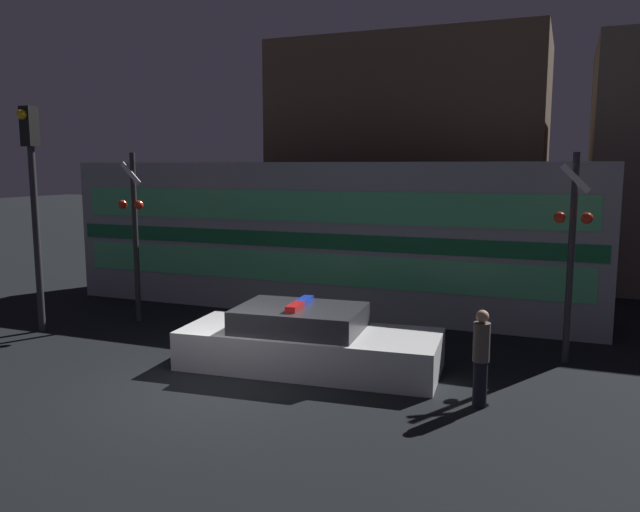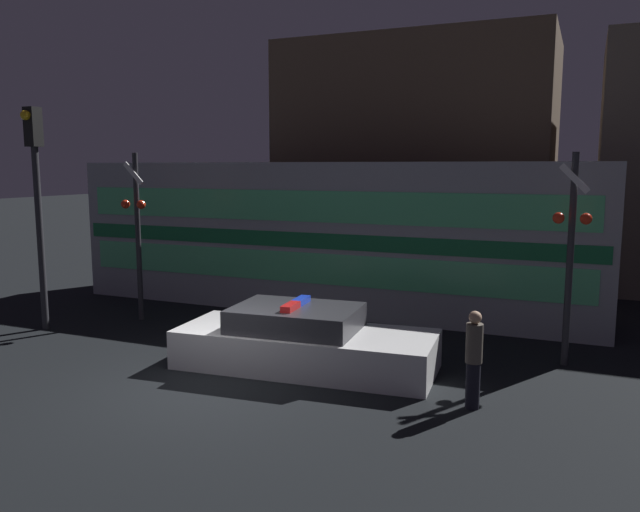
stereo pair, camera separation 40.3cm
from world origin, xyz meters
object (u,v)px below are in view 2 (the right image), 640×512
object	(u,v)px
crossing_signal_near	(570,249)
traffic_light_corner	(37,188)
police_car	(304,343)
train	(330,235)
pedestrian	(474,359)

from	to	relation	value
crossing_signal_near	traffic_light_corner	distance (m)	11.82
traffic_light_corner	police_car	bearing A→B (deg)	-1.49
police_car	train	bearing A→B (deg)	102.48
police_car	traffic_light_corner	xyz separation A→B (m)	(-6.94, 0.18, 2.90)
train	crossing_signal_near	world-z (taller)	crossing_signal_near
train	police_car	distance (m)	5.78
train	traffic_light_corner	size ratio (longest dim) A/B	2.77
pedestrian	traffic_light_corner	distance (m)	10.68
police_car	pedestrian	size ratio (longest dim) A/B	3.18
train	pedestrian	bearing A→B (deg)	-50.79
pedestrian	crossing_signal_near	size ratio (longest dim) A/B	0.39
pedestrian	traffic_light_corner	world-z (taller)	traffic_light_corner
police_car	pedestrian	xyz separation A→B (m)	(3.38, -0.81, 0.33)
crossing_signal_near	traffic_light_corner	bearing A→B (deg)	-170.40
train	pedestrian	distance (m)	8.03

